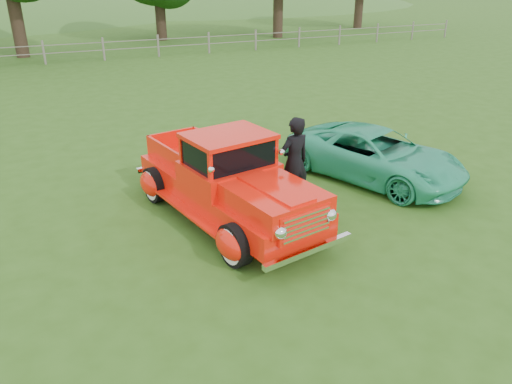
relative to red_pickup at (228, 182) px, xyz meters
name	(u,v)px	position (x,y,z in m)	size (l,w,h in m)	color
ground	(302,252)	(0.71, -1.76, -0.80)	(140.00, 140.00, 0.00)	#2B5015
distant_hills	(24,53)	(-3.37, 57.70, -5.34)	(116.00, 60.00, 18.00)	#3A6726
fence_line	(103,49)	(0.71, 20.24, -0.19)	(48.00, 0.12, 1.20)	slate
red_pickup	(228,182)	(0.00, 0.00, 0.00)	(2.92, 5.23, 1.78)	black
teal_sedan	(375,155)	(3.90, 0.53, -0.20)	(1.96, 4.25, 1.18)	#2CB080
man	(294,162)	(1.49, 0.06, 0.15)	(0.69, 0.45, 1.90)	black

